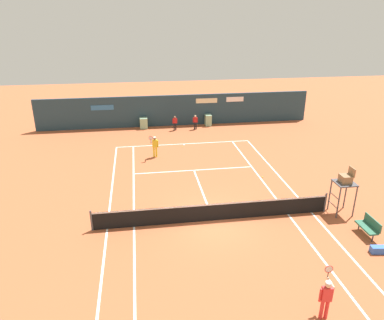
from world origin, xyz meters
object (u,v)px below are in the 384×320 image
Objects in this scene: umpire_chair at (345,183)px; player_near_side at (326,296)px; player_bench at (369,226)px; player_on_baseline at (155,145)px; tennis_ball_near_service_line at (182,147)px; equipment_bag at (381,250)px; ball_kid_centre_post at (195,121)px; tennis_ball_mid_court at (263,177)px; ball_kid_left_post at (175,122)px.

umpire_chair is 1.43× the size of player_near_side.
umpire_chair is at bearing 5.29° from player_bench.
player_near_side reaches higher than player_bench.
player_bench is at bearing 137.26° from player_on_baseline.
player_near_side is 18.01m from tennis_ball_near_service_line.
ball_kid_centre_post is (-5.21, 19.17, 0.59)m from equipment_bag.
umpire_chair reaches higher than tennis_ball_mid_court.
ball_kid_left_post is at bearing 101.53° from player_near_side.
tennis_ball_mid_court is at bearing 107.03° from equipment_bag.
umpire_chair is at bearing 114.92° from ball_kid_centre_post.
umpire_chair is at bearing -58.07° from tennis_ball_near_service_line.
equipment_bag is 12.97× the size of tennis_ball_mid_court.
player_bench is at bearing 111.16° from ball_kid_left_post.
player_on_baseline is at bearing 44.23° from umpire_chair.
player_bench is 0.97× the size of ball_kid_centre_post.
player_on_baseline is at bearing 145.20° from tennis_ball_mid_court.
umpire_chair is 2.49m from player_bench.
tennis_ball_near_service_line is (-4.39, 6.35, 0.00)m from tennis_ball_mid_court.
ball_kid_centre_post is (-5.24, 15.67, -1.01)m from umpire_chair.
ball_kid_left_post is (-2.77, 22.25, -0.20)m from player_near_side.
ball_kid_left_post is at bearing 6.43° from ball_kid_centre_post.
player_on_baseline is at bearing 39.04° from player_bench.
player_near_side is (-4.28, -3.07, 0.78)m from equipment_bag.
player_bench is at bearing -174.71° from umpire_chair.
ball_kid_centre_post is (-0.93, 22.25, -0.20)m from player_near_side.
equipment_bag is at bearing 40.13° from player_near_side.
tennis_ball_near_service_line is at bearing 115.30° from equipment_bag.
tennis_ball_mid_court is (1.71, 11.43, -0.91)m from player_near_side.
ball_kid_centre_post is 4.84m from tennis_ball_near_service_line.
equipment_bag is 15.89m from player_on_baseline.
tennis_ball_near_service_line is at bearing 28.29° from player_bench.
ball_kid_left_post is (-7.08, 15.67, -1.01)m from umpire_chair.
ball_kid_left_post is 11.73m from tennis_ball_mid_court.
tennis_ball_mid_court is at bearing 21.76° from player_bench.
umpire_chair is at bearing 113.24° from ball_kid_left_post.
equipment_bag is 12.97× the size of tennis_ball_near_service_line.
player_bench is 1.43× the size of equipment_bag.
ball_kid_centre_post is 19.13× the size of tennis_ball_near_service_line.
umpire_chair is at bearing -61.91° from tennis_ball_mid_court.
ball_kid_left_post reaches higher than player_bench.
umpire_chair is at bearing 61.18° from player_near_side.
player_near_side is 26.42× the size of tennis_ball_near_service_line.
player_bench is 15.17m from tennis_ball_near_service_line.
tennis_ball_near_service_line is at bearing 124.66° from tennis_ball_mid_court.
player_bench is at bearing 48.98° from player_near_side.
umpire_chair is at bearing 142.45° from player_on_baseline.
player_bench is at bearing -68.24° from tennis_ball_mid_court.
player_bench reaches higher than equipment_bag.
player_bench is at bearing 80.39° from equipment_bag.
ball_kid_centre_post is at bearing 103.77° from tennis_ball_mid_court.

